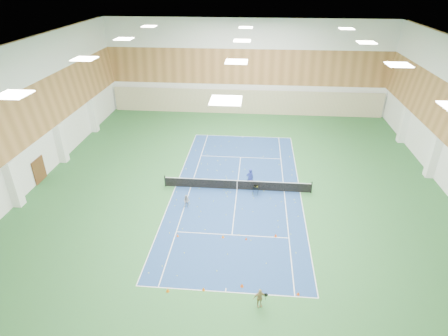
% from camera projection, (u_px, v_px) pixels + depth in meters
% --- Properties ---
extents(ground, '(40.00, 40.00, 0.00)m').
position_uv_depth(ground, '(237.00, 190.00, 32.86)').
color(ground, '#29612F').
rests_on(ground, ground).
extents(room_shell, '(36.00, 40.00, 12.00)m').
position_uv_depth(room_shell, '(238.00, 126.00, 30.05)').
color(room_shell, white).
rests_on(room_shell, ground).
extents(wood_cladding, '(36.00, 40.00, 8.00)m').
position_uv_depth(wood_cladding, '(239.00, 102.00, 29.11)').
color(wood_cladding, '#A46F3D').
rests_on(wood_cladding, room_shell).
extents(ceiling_light_grid, '(21.40, 25.40, 0.06)m').
position_uv_depth(ceiling_light_grid, '(240.00, 50.00, 27.27)').
color(ceiling_light_grid, white).
rests_on(ceiling_light_grid, room_shell).
extents(court_surface, '(10.97, 23.77, 0.01)m').
position_uv_depth(court_surface, '(237.00, 189.00, 32.86)').
color(court_surface, navy).
rests_on(court_surface, ground).
extents(tennis_balls_scatter, '(10.57, 22.77, 0.07)m').
position_uv_depth(tennis_balls_scatter, '(237.00, 189.00, 32.84)').
color(tennis_balls_scatter, '#B9CF23').
rests_on(tennis_balls_scatter, ground).
extents(tennis_net, '(12.80, 0.10, 1.10)m').
position_uv_depth(tennis_net, '(237.00, 184.00, 32.60)').
color(tennis_net, black).
rests_on(tennis_net, ground).
extents(back_curtain, '(35.40, 0.16, 3.20)m').
position_uv_depth(back_curtain, '(246.00, 102.00, 49.48)').
color(back_curtain, '#C6B793').
rests_on(back_curtain, ground).
extents(door_left_b, '(0.08, 1.80, 2.20)m').
position_uv_depth(door_left_b, '(39.00, 170.00, 33.74)').
color(door_left_b, '#593319').
rests_on(door_left_b, ground).
extents(coach, '(0.74, 0.59, 1.79)m').
position_uv_depth(coach, '(250.00, 178.00, 32.88)').
color(coach, navy).
rests_on(coach, ground).
extents(child_court, '(0.57, 0.46, 1.12)m').
position_uv_depth(child_court, '(187.00, 201.00, 30.19)').
color(child_court, '#92929A').
rests_on(child_court, ground).
extents(child_apron, '(0.81, 0.53, 1.27)m').
position_uv_depth(child_apron, '(260.00, 298.00, 21.19)').
color(child_apron, tan).
rests_on(child_apron, ground).
extents(ball_cart, '(0.55, 0.55, 0.83)m').
position_uv_depth(ball_cart, '(256.00, 190.00, 32.01)').
color(ball_cart, black).
rests_on(ball_cart, ground).
extents(cone_svc_a, '(0.19, 0.19, 0.20)m').
position_uv_depth(cone_svc_a, '(178.00, 235.00, 27.04)').
color(cone_svc_a, '#FF600D').
rests_on(cone_svc_a, ground).
extents(cone_svc_b, '(0.22, 0.22, 0.24)m').
position_uv_depth(cone_svc_b, '(223.00, 236.00, 26.91)').
color(cone_svc_b, orange).
rests_on(cone_svc_b, ground).
extents(cone_svc_c, '(0.18, 0.18, 0.20)m').
position_uv_depth(cone_svc_c, '(246.00, 239.00, 26.71)').
color(cone_svc_c, '#DC3E0B').
rests_on(cone_svc_c, ground).
extents(cone_svc_d, '(0.23, 0.23, 0.25)m').
position_uv_depth(cone_svc_d, '(276.00, 235.00, 27.00)').
color(cone_svc_d, '#E2480B').
rests_on(cone_svc_d, ground).
extents(cone_base_a, '(0.22, 0.22, 0.24)m').
position_uv_depth(cone_base_a, '(168.00, 290.00, 22.40)').
color(cone_base_a, orange).
rests_on(cone_base_a, ground).
extents(cone_base_b, '(0.20, 0.20, 0.22)m').
position_uv_depth(cone_base_b, '(204.00, 289.00, 22.49)').
color(cone_base_b, orange).
rests_on(cone_base_b, ground).
extents(cone_base_c, '(0.22, 0.22, 0.24)m').
position_uv_depth(cone_base_c, '(242.00, 285.00, 22.73)').
color(cone_base_c, '#EC570C').
rests_on(cone_base_c, ground).
extents(cone_base_d, '(0.20, 0.20, 0.22)m').
position_uv_depth(cone_base_d, '(298.00, 293.00, 22.17)').
color(cone_base_d, '#DA4A0B').
rests_on(cone_base_d, ground).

